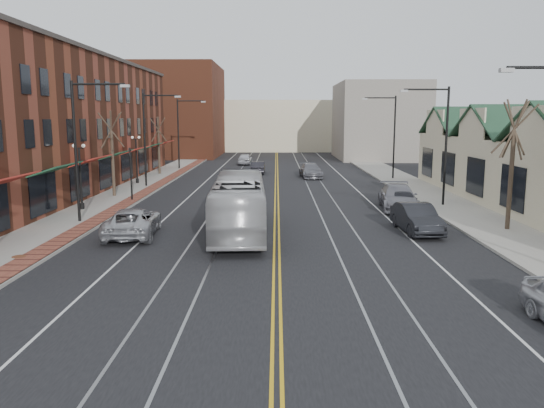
{
  "coord_description": "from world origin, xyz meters",
  "views": [
    {
      "loc": [
        -0.01,
        -14.21,
        6.15
      ],
      "look_at": [
        -0.23,
        10.94,
        2.0
      ],
      "focal_mm": 35.0,
      "sensor_mm": 36.0,
      "label": 1
    }
  ],
  "objects_px": {
    "transit_bus": "(239,205)",
    "parked_suv": "(133,222)",
    "parked_car_c": "(398,197)",
    "parked_car_d": "(402,200)",
    "parked_car_b": "(417,218)"
  },
  "relations": [
    {
      "from": "parked_suv",
      "to": "transit_bus",
      "type": "bearing_deg",
      "value": -177.34
    },
    {
      "from": "parked_car_d",
      "to": "parked_car_c",
      "type": "bearing_deg",
      "value": 102.44
    },
    {
      "from": "parked_car_c",
      "to": "parked_car_d",
      "type": "xyz_separation_m",
      "value": [
        0.12,
        -0.77,
        -0.1
      ]
    },
    {
      "from": "transit_bus",
      "to": "parked_suv",
      "type": "height_order",
      "value": "transit_bus"
    },
    {
      "from": "parked_car_b",
      "to": "parked_car_d",
      "type": "relative_size",
      "value": 1.11
    },
    {
      "from": "parked_car_b",
      "to": "parked_suv",
      "type": "bearing_deg",
      "value": -179.8
    },
    {
      "from": "transit_bus",
      "to": "parked_car_c",
      "type": "distance_m",
      "value": 12.58
    },
    {
      "from": "transit_bus",
      "to": "parked_car_c",
      "type": "height_order",
      "value": "transit_bus"
    },
    {
      "from": "transit_bus",
      "to": "parked_suv",
      "type": "bearing_deg",
      "value": 5.31
    },
    {
      "from": "parked_car_b",
      "to": "parked_car_d",
      "type": "height_order",
      "value": "parked_car_b"
    },
    {
      "from": "parked_suv",
      "to": "parked_car_b",
      "type": "relative_size",
      "value": 1.13
    },
    {
      "from": "transit_bus",
      "to": "parked_suv",
      "type": "relative_size",
      "value": 2.09
    },
    {
      "from": "parked_car_c",
      "to": "parked_car_d",
      "type": "relative_size",
      "value": 1.33
    },
    {
      "from": "parked_suv",
      "to": "parked_car_c",
      "type": "xyz_separation_m",
      "value": [
        15.64,
        8.19,
        0.08
      ]
    },
    {
      "from": "parked_car_b",
      "to": "parked_car_c",
      "type": "height_order",
      "value": "parked_car_c"
    }
  ]
}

